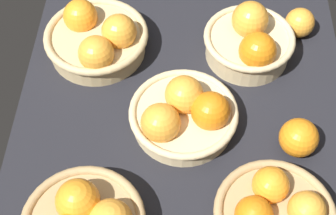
% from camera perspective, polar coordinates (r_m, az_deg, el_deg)
% --- Properties ---
extents(market_tray, '(0.84, 0.72, 0.03)m').
position_cam_1_polar(market_tray, '(1.08, 1.66, -2.97)').
color(market_tray, black).
rests_on(market_tray, ground).
extents(basket_near_right, '(0.21, 0.21, 0.13)m').
position_cam_1_polar(basket_near_right, '(1.17, 9.16, 7.31)').
color(basket_near_right, '#D3BC8C').
rests_on(basket_near_right, market_tray).
extents(basket_center, '(0.23, 0.23, 0.11)m').
position_cam_1_polar(basket_center, '(1.04, 1.76, -0.71)').
color(basket_center, '#D3BC8C').
rests_on(basket_center, market_tray).
extents(basket_far_right, '(0.24, 0.24, 0.11)m').
position_cam_1_polar(basket_far_right, '(1.18, -7.94, 7.69)').
color(basket_far_right, tan).
rests_on(basket_far_right, market_tray).
extents(loose_orange_front_gap, '(0.08, 0.08, 0.08)m').
position_cam_1_polar(loose_orange_front_gap, '(1.04, 14.46, -3.30)').
color(loose_orange_front_gap, orange).
rests_on(loose_orange_front_gap, market_tray).
extents(loose_orange_back_gap, '(0.07, 0.07, 0.07)m').
position_cam_1_polar(loose_orange_back_gap, '(1.26, 14.56, 9.20)').
color(loose_orange_back_gap, '#F49E33').
rests_on(loose_orange_back_gap, market_tray).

